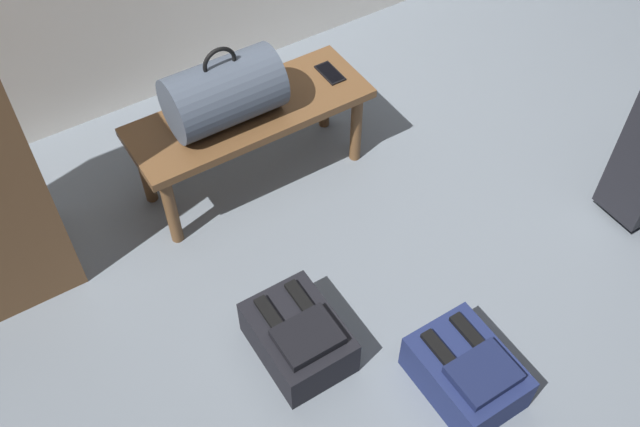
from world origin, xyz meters
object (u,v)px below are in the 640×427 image
(bench, at_px, (250,120))
(backpack_navy, at_px, (466,372))
(duffel_bag_slate, at_px, (224,92))
(cell_phone, at_px, (330,73))
(backpack_dark, at_px, (299,337))

(bench, distance_m, backpack_navy, 1.30)
(duffel_bag_slate, bearing_deg, cell_phone, 1.47)
(bench, bearing_deg, backpack_dark, -108.82)
(duffel_bag_slate, distance_m, backpack_navy, 1.36)
(backpack_navy, bearing_deg, duffel_bag_slate, 100.23)
(duffel_bag_slate, distance_m, cell_phone, 0.51)
(bench, relative_size, backpack_navy, 2.63)
(duffel_bag_slate, bearing_deg, backpack_navy, -79.77)
(cell_phone, relative_size, backpack_dark, 0.38)
(bench, bearing_deg, backpack_navy, -84.20)
(backpack_navy, height_order, backpack_dark, same)
(duffel_bag_slate, distance_m, backpack_dark, 0.97)
(bench, xyz_separation_m, backpack_dark, (-0.29, -0.84, -0.24))
(cell_phone, height_order, backpack_navy, cell_phone)
(bench, distance_m, cell_phone, 0.40)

